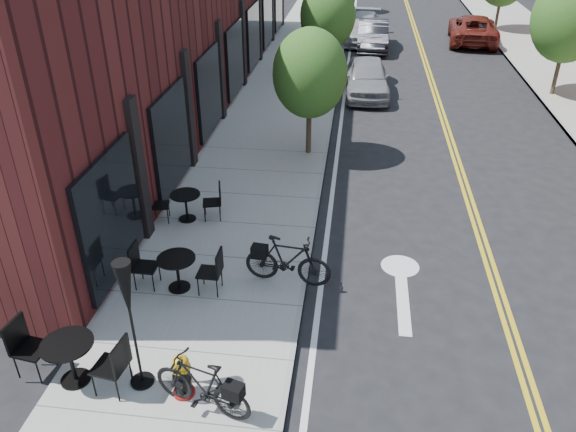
{
  "coord_description": "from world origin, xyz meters",
  "views": [
    {
      "loc": [
        0.8,
        -7.16,
        7.29
      ],
      "look_at": [
        -0.55,
        3.48,
        1.0
      ],
      "focal_mm": 35.0,
      "sensor_mm": 36.0,
      "label": 1
    }
  ],
  "objects_px": {
    "bicycle_right": "(288,261)",
    "bistro_set_b": "(177,269)",
    "parked_car_a": "(367,77)",
    "parked_car_c": "(362,28)",
    "parked_car_b": "(373,35)",
    "bicycle_left": "(202,385)",
    "patio_umbrella": "(128,300)",
    "fire_hydrant": "(182,376)",
    "bistro_set_c": "(186,203)",
    "parked_car_far": "(473,29)",
    "bistro_set_a": "(70,356)"
  },
  "relations": [
    {
      "from": "bistro_set_b",
      "to": "patio_umbrella",
      "type": "height_order",
      "value": "patio_umbrella"
    },
    {
      "from": "bistro_set_c",
      "to": "parked_car_a",
      "type": "xyz_separation_m",
      "value": [
        4.38,
        10.8,
        0.13
      ]
    },
    {
      "from": "parked_car_far",
      "to": "bistro_set_b",
      "type": "bearing_deg",
      "value": 73.47
    },
    {
      "from": "bistro_set_a",
      "to": "parked_car_c",
      "type": "height_order",
      "value": "parked_car_c"
    },
    {
      "from": "bicycle_left",
      "to": "parked_car_c",
      "type": "xyz_separation_m",
      "value": [
        2.15,
        25.77,
        0.08
      ]
    },
    {
      "from": "bistro_set_a",
      "to": "parked_car_c",
      "type": "bearing_deg",
      "value": 88.42
    },
    {
      "from": "bicycle_right",
      "to": "bistro_set_b",
      "type": "relative_size",
      "value": 1.01
    },
    {
      "from": "bicycle_left",
      "to": "bistro_set_a",
      "type": "height_order",
      "value": "bistro_set_a"
    },
    {
      "from": "bicycle_right",
      "to": "parked_car_b",
      "type": "distance_m",
      "value": 20.72
    },
    {
      "from": "bistro_set_c",
      "to": "parked_car_c",
      "type": "distance_m",
      "value": 20.46
    },
    {
      "from": "bicycle_left",
      "to": "parked_car_b",
      "type": "relative_size",
      "value": 0.39
    },
    {
      "from": "bistro_set_b",
      "to": "parked_car_c",
      "type": "height_order",
      "value": "parked_car_c"
    },
    {
      "from": "bicycle_left",
      "to": "parked_car_far",
      "type": "bearing_deg",
      "value": 179.37
    },
    {
      "from": "fire_hydrant",
      "to": "parked_car_far",
      "type": "height_order",
      "value": "parked_car_far"
    },
    {
      "from": "parked_car_b",
      "to": "parked_car_c",
      "type": "xyz_separation_m",
      "value": [
        -0.57,
        1.67,
        -0.0
      ]
    },
    {
      "from": "bicycle_left",
      "to": "bistro_set_a",
      "type": "distance_m",
      "value": 2.32
    },
    {
      "from": "parked_car_b",
      "to": "parked_car_c",
      "type": "height_order",
      "value": "parked_car_b"
    },
    {
      "from": "bicycle_right",
      "to": "parked_car_c",
      "type": "relative_size",
      "value": 0.37
    },
    {
      "from": "fire_hydrant",
      "to": "bicycle_left",
      "type": "height_order",
      "value": "bicycle_left"
    },
    {
      "from": "bistro_set_c",
      "to": "patio_umbrella",
      "type": "bearing_deg",
      "value": -95.62
    },
    {
      "from": "fire_hydrant",
      "to": "bistro_set_c",
      "type": "bearing_deg",
      "value": 97.6
    },
    {
      "from": "parked_car_a",
      "to": "parked_car_c",
      "type": "xyz_separation_m",
      "value": [
        -0.32,
        9.25,
        -0.0
      ]
    },
    {
      "from": "bicycle_left",
      "to": "bistro_set_c",
      "type": "bearing_deg",
      "value": -144.97
    },
    {
      "from": "patio_umbrella",
      "to": "parked_car_c",
      "type": "distance_m",
      "value": 25.6
    },
    {
      "from": "parked_car_c",
      "to": "fire_hydrant",
      "type": "bearing_deg",
      "value": -91.61
    },
    {
      "from": "bicycle_right",
      "to": "parked_car_c",
      "type": "height_order",
      "value": "parked_car_c"
    },
    {
      "from": "fire_hydrant",
      "to": "parked_car_c",
      "type": "bearing_deg",
      "value": 76.43
    },
    {
      "from": "patio_umbrella",
      "to": "parked_car_c",
      "type": "height_order",
      "value": "patio_umbrella"
    },
    {
      "from": "bistro_set_c",
      "to": "parked_car_a",
      "type": "height_order",
      "value": "parked_car_a"
    },
    {
      "from": "bistro_set_c",
      "to": "fire_hydrant",
      "type": "bearing_deg",
      "value": -88.16
    },
    {
      "from": "fire_hydrant",
      "to": "bistro_set_b",
      "type": "xyz_separation_m",
      "value": [
        -0.89,
        2.72,
        0.1
      ]
    },
    {
      "from": "parked_car_c",
      "to": "bicycle_left",
      "type": "bearing_deg",
      "value": -90.67
    },
    {
      "from": "bistro_set_c",
      "to": "parked_car_b",
      "type": "relative_size",
      "value": 0.41
    },
    {
      "from": "fire_hydrant",
      "to": "bistro_set_a",
      "type": "relative_size",
      "value": 0.41
    },
    {
      "from": "parked_car_b",
      "to": "parked_car_far",
      "type": "relative_size",
      "value": 0.83
    },
    {
      "from": "bicycle_left",
      "to": "bistro_set_c",
      "type": "distance_m",
      "value": 6.03
    },
    {
      "from": "bicycle_left",
      "to": "bistro_set_b",
      "type": "distance_m",
      "value": 3.25
    },
    {
      "from": "bistro_set_a",
      "to": "bistro_set_b",
      "type": "bearing_deg",
      "value": 77.78
    },
    {
      "from": "bicycle_left",
      "to": "bistro_set_a",
      "type": "relative_size",
      "value": 0.84
    },
    {
      "from": "fire_hydrant",
      "to": "bistro_set_c",
      "type": "relative_size",
      "value": 0.47
    },
    {
      "from": "fire_hydrant",
      "to": "bistro_set_c",
      "type": "xyz_separation_m",
      "value": [
        -1.51,
        5.46,
        0.07
      ]
    },
    {
      "from": "bicycle_right",
      "to": "patio_umbrella",
      "type": "xyz_separation_m",
      "value": [
        -2.07,
        -3.05,
        1.21
      ]
    },
    {
      "from": "fire_hydrant",
      "to": "parked_car_b",
      "type": "relative_size",
      "value": 0.19
    },
    {
      "from": "bicycle_right",
      "to": "parked_car_c",
      "type": "bearing_deg",
      "value": 3.26
    },
    {
      "from": "fire_hydrant",
      "to": "bicycle_right",
      "type": "xyz_separation_m",
      "value": [
        1.31,
        3.2,
        0.16
      ]
    },
    {
      "from": "patio_umbrella",
      "to": "parked_car_far",
      "type": "distance_m",
      "value": 27.41
    },
    {
      "from": "bicycle_left",
      "to": "parked_car_far",
      "type": "distance_m",
      "value": 27.4
    },
    {
      "from": "bistro_set_b",
      "to": "bistro_set_c",
      "type": "height_order",
      "value": "bistro_set_b"
    },
    {
      "from": "fire_hydrant",
      "to": "parked_car_b",
      "type": "distance_m",
      "value": 24.05
    },
    {
      "from": "bistro_set_b",
      "to": "fire_hydrant",
      "type": "bearing_deg",
      "value": -71.0
    }
  ]
}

